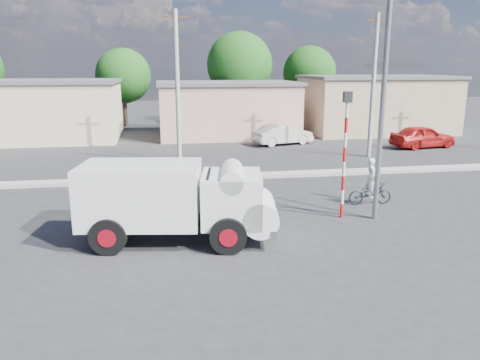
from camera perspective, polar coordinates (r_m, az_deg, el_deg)
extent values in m
plane|color=#2A2A2D|center=(14.59, 2.58, -7.07)|extent=(120.00, 120.00, 0.00)
cube|color=#99968E|center=(22.12, -1.75, 0.41)|extent=(40.00, 0.80, 0.16)
cylinder|color=black|center=(13.70, -15.78, -6.65)|extent=(1.09, 0.47, 1.06)
cylinder|color=#A80C1B|center=(13.70, -15.78, -6.65)|extent=(0.57, 0.42, 0.52)
cylinder|color=black|center=(15.55, -13.89, -4.08)|extent=(1.09, 0.47, 1.06)
cylinder|color=#A80C1B|center=(15.55, -13.89, -4.08)|extent=(0.57, 0.42, 0.52)
cylinder|color=black|center=(13.23, -1.43, -6.85)|extent=(1.09, 0.47, 1.06)
cylinder|color=#A80C1B|center=(13.23, -1.43, -6.85)|extent=(0.57, 0.42, 0.52)
cylinder|color=black|center=(15.14, -1.34, -4.15)|extent=(1.09, 0.47, 1.06)
cylinder|color=#A80C1B|center=(15.14, -1.34, -4.15)|extent=(0.57, 0.42, 0.52)
cube|color=black|center=(14.28, -8.38, -5.09)|extent=(4.57, 1.92, 0.17)
cube|color=white|center=(14.17, -11.98, -1.65)|extent=(3.75, 2.63, 1.78)
cube|color=white|center=(13.93, -1.00, -2.23)|extent=(2.02, 2.22, 1.49)
cylinder|color=white|center=(14.08, 2.34, -3.91)|extent=(1.35, 2.11, 1.06)
cylinder|color=white|center=(13.76, -1.02, 0.47)|extent=(0.97, 2.05, 0.67)
cube|color=silver|center=(14.22, 3.89, -5.38)|extent=(0.45, 2.07, 0.27)
cube|color=black|center=(13.84, -3.80, -0.51)|extent=(0.33, 1.63, 0.67)
imported|color=black|center=(18.57, 15.56, -1.56)|extent=(1.70, 0.66, 0.88)
imported|color=white|center=(18.49, 15.62, -0.61)|extent=(0.39, 0.57, 1.51)
imported|color=beige|center=(31.77, 5.24, 5.55)|extent=(4.34, 2.53, 1.35)
imported|color=#B11614|center=(32.62, 21.38, 4.96)|extent=(4.50, 2.38, 1.46)
cylinder|color=red|center=(16.77, 12.27, -3.67)|extent=(0.11, 0.11, 0.50)
cylinder|color=white|center=(16.63, 12.36, -2.03)|extent=(0.11, 0.11, 0.50)
cylinder|color=red|center=(16.51, 12.45, -0.36)|extent=(0.11, 0.11, 0.50)
cylinder|color=white|center=(16.40, 12.54, 1.34)|extent=(0.11, 0.11, 0.50)
cylinder|color=red|center=(16.30, 12.63, 3.05)|extent=(0.11, 0.11, 0.50)
cylinder|color=white|center=(16.22, 12.72, 4.79)|extent=(0.11, 0.11, 0.50)
cylinder|color=red|center=(16.15, 12.82, 6.54)|extent=(0.11, 0.11, 0.50)
cylinder|color=white|center=(16.10, 12.91, 8.31)|extent=(0.11, 0.11, 0.50)
cube|color=black|center=(16.06, 12.99, 9.83)|extent=(0.28, 0.18, 0.36)
cylinder|color=slate|center=(16.23, 17.12, 10.75)|extent=(0.18, 0.18, 9.00)
cube|color=beige|center=(36.62, -24.11, 7.59)|extent=(12.00, 7.00, 4.00)
cube|color=#59595B|center=(36.50, -24.44, 10.89)|extent=(12.30, 7.30, 0.24)
cube|color=tan|center=(35.82, -1.65, 8.49)|extent=(10.00, 7.00, 3.80)
cube|color=#59595B|center=(35.69, -1.67, 11.72)|extent=(10.30, 7.30, 0.24)
cube|color=tan|center=(39.28, 16.17, 8.72)|extent=(11.00, 7.00, 4.20)
cube|color=#59595B|center=(39.17, 16.39, 11.95)|extent=(11.30, 7.30, 0.24)
cylinder|color=#38281E|center=(42.58, -13.84, 8.72)|extent=(0.36, 0.36, 3.47)
sphere|color=#2A6C20|center=(42.45, -14.05, 12.22)|extent=(4.71, 4.71, 4.71)
cylinder|color=#38281E|center=(42.01, -0.06, 9.55)|extent=(0.36, 0.36, 4.20)
sphere|color=#2A6C20|center=(41.90, -0.06, 13.85)|extent=(5.70, 5.70, 5.70)
cylinder|color=#38281E|center=(45.63, 8.34, 9.39)|extent=(0.36, 0.36, 3.64)
sphere|color=#2A6C20|center=(45.51, 8.46, 12.82)|extent=(4.94, 4.94, 4.94)
cylinder|color=#99968E|center=(25.37, -7.63, 10.97)|extent=(0.24, 0.24, 8.00)
cube|color=#38281E|center=(25.46, -7.90, 19.08)|extent=(1.40, 0.08, 0.08)
cylinder|color=#99968E|center=(28.01, 15.91, 10.82)|extent=(0.24, 0.24, 8.00)
cube|color=#38281E|center=(28.09, 16.41, 18.16)|extent=(1.40, 0.08, 0.08)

